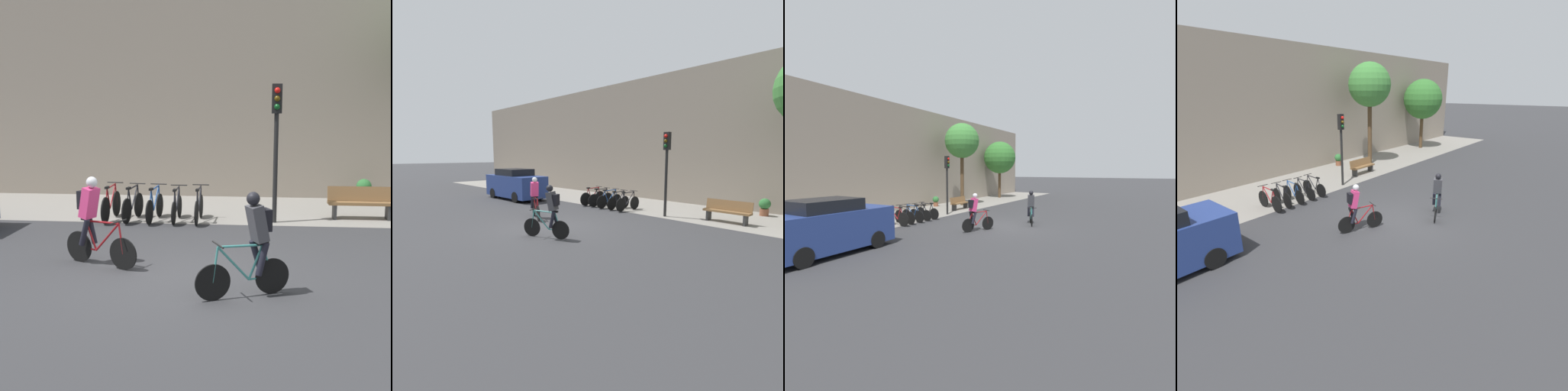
# 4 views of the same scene
# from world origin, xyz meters

# --- Properties ---
(ground) EXTENTS (200.00, 200.00, 0.00)m
(ground) POSITION_xyz_m (0.00, 0.00, 0.00)
(ground) COLOR #333335
(kerb_strip) EXTENTS (44.00, 4.50, 0.01)m
(kerb_strip) POSITION_xyz_m (0.00, 6.75, 0.00)
(kerb_strip) COLOR gray
(kerb_strip) RESTS_ON ground
(building_facade) EXTENTS (44.00, 0.60, 7.32)m
(building_facade) POSITION_xyz_m (0.00, 9.30, 3.66)
(building_facade) COLOR gray
(building_facade) RESTS_ON ground
(cyclist_pink) EXTENTS (1.59, 0.79, 1.75)m
(cyclist_pink) POSITION_xyz_m (-1.83, 0.64, 0.95)
(cyclist_pink) COLOR black
(cyclist_pink) RESTS_ON ground
(cyclist_grey) EXTENTS (1.53, 0.76, 1.74)m
(cyclist_grey) POSITION_xyz_m (1.30, -0.88, 0.95)
(cyclist_grey) COLOR black
(cyclist_grey) RESTS_ON ground
(parked_bike_0) EXTENTS (0.46, 1.76, 0.99)m
(parked_bike_0) POSITION_xyz_m (-2.54, 4.85, 0.42)
(parked_bike_0) COLOR black
(parked_bike_0) RESTS_ON ground
(parked_bike_1) EXTENTS (0.46, 1.63, 0.97)m
(parked_bike_1) POSITION_xyz_m (-1.93, 4.85, 0.40)
(parked_bike_1) COLOR black
(parked_bike_1) RESTS_ON ground
(parked_bike_2) EXTENTS (0.46, 1.70, 0.96)m
(parked_bike_2) POSITION_xyz_m (-1.33, 4.85, 0.40)
(parked_bike_2) COLOR black
(parked_bike_2) RESTS_ON ground
(parked_bike_3) EXTENTS (0.46, 1.60, 0.94)m
(parked_bike_3) POSITION_xyz_m (-0.72, 4.85, 0.38)
(parked_bike_3) COLOR black
(parked_bike_3) RESTS_ON ground
(parked_bike_4) EXTENTS (0.46, 1.68, 0.96)m
(parked_bike_4) POSITION_xyz_m (-0.12, 4.85, 0.39)
(parked_bike_4) COLOR black
(parked_bike_4) RESTS_ON ground
(traffic_light_pole) EXTENTS (0.26, 0.30, 3.66)m
(traffic_light_pole) POSITION_xyz_m (1.91, 4.91, 2.54)
(traffic_light_pole) COLOR black
(traffic_light_pole) RESTS_ON ground
(bench) EXTENTS (1.81, 0.44, 0.89)m
(bench) POSITION_xyz_m (4.32, 5.62, 0.47)
(bench) COLOR brown
(bench) RESTS_ON ground
(potted_plant) EXTENTS (0.48, 0.48, 0.78)m
(potted_plant) POSITION_xyz_m (4.92, 8.21, 0.44)
(potted_plant) COLOR brown
(potted_plant) RESTS_ON ground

